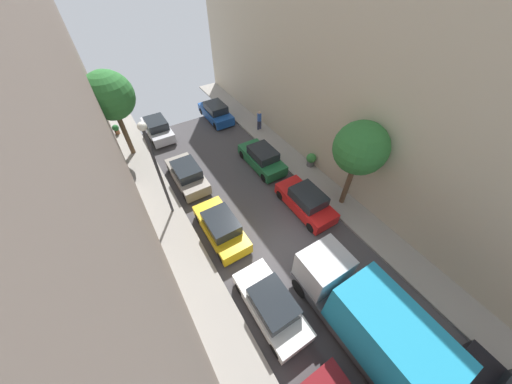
% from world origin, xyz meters
% --- Properties ---
extents(ground, '(32.00, 32.00, 0.00)m').
position_xyz_m(ground, '(0.00, 0.00, 0.00)').
color(ground, '#423F42').
extents(sidewalk_left, '(2.00, 44.00, 0.15)m').
position_xyz_m(sidewalk_left, '(-5.00, 0.00, 0.07)').
color(sidewalk_left, gray).
rests_on(sidewalk_left, ground).
extents(sidewalk_right, '(2.00, 44.00, 0.15)m').
position_xyz_m(sidewalk_right, '(5.00, 0.00, 0.07)').
color(sidewalk_right, gray).
rests_on(sidewalk_right, ground).
extents(building_right, '(6.00, 44.00, 14.24)m').
position_xyz_m(building_right, '(9.00, 0.00, 7.12)').
color(building_right, beige).
rests_on(building_right, ground).
extents(parked_car_left_2, '(1.78, 4.20, 1.57)m').
position_xyz_m(parked_car_left_2, '(-2.70, -2.28, 0.72)').
color(parked_car_left_2, white).
rests_on(parked_car_left_2, ground).
extents(parked_car_left_3, '(1.78, 4.20, 1.57)m').
position_xyz_m(parked_car_left_3, '(-2.70, 2.85, 0.72)').
color(parked_car_left_3, gold).
rests_on(parked_car_left_3, ground).
extents(parked_car_left_4, '(1.78, 4.20, 1.57)m').
position_xyz_m(parked_car_left_4, '(-2.70, 8.12, 0.72)').
color(parked_car_left_4, gray).
rests_on(parked_car_left_4, ground).
extents(parked_car_left_5, '(1.78, 4.20, 1.57)m').
position_xyz_m(parked_car_left_5, '(-2.70, 15.01, 0.72)').
color(parked_car_left_5, silver).
rests_on(parked_car_left_5, ground).
extents(parked_car_right_1, '(1.78, 4.20, 1.57)m').
position_xyz_m(parked_car_right_1, '(2.70, 1.83, 0.72)').
color(parked_car_right_1, red).
rests_on(parked_car_right_1, ground).
extents(parked_car_right_2, '(1.78, 4.20, 1.57)m').
position_xyz_m(parked_car_right_2, '(2.70, 6.91, 0.72)').
color(parked_car_right_2, '#1E6638').
rests_on(parked_car_right_2, ground).
extents(parked_car_right_3, '(1.78, 4.20, 1.57)m').
position_xyz_m(parked_car_right_3, '(2.70, 14.82, 0.72)').
color(parked_car_right_3, '#194799').
rests_on(parked_car_right_3, ground).
extents(delivery_truck, '(2.26, 6.60, 3.38)m').
position_xyz_m(delivery_truck, '(0.00, -5.04, 1.79)').
color(delivery_truck, '#4C4C51').
rests_on(delivery_truck, ground).
extents(pedestrian, '(0.40, 0.36, 1.72)m').
position_xyz_m(pedestrian, '(5.10, 11.10, 1.07)').
color(pedestrian, '#2D334C').
rests_on(pedestrian, sidewalk_right).
extents(street_tree_0, '(3.24, 3.24, 6.33)m').
position_xyz_m(street_tree_0, '(-5.24, 13.51, 4.82)').
color(street_tree_0, brown).
rests_on(street_tree_0, sidewalk_left).
extents(street_tree_1, '(2.95, 2.95, 5.76)m').
position_xyz_m(street_tree_1, '(5.08, 0.96, 4.40)').
color(street_tree_1, brown).
rests_on(street_tree_1, sidewalk_right).
extents(potted_plant_0, '(0.54, 0.54, 0.84)m').
position_xyz_m(potted_plant_0, '(-5.73, 16.95, 0.62)').
color(potted_plant_0, brown).
rests_on(potted_plant_0, sidewalk_left).
extents(potted_plant_1, '(0.71, 0.71, 1.05)m').
position_xyz_m(potted_plant_1, '(5.68, 4.87, 0.73)').
color(potted_plant_1, slate).
rests_on(potted_plant_1, sidewalk_right).
extents(lamp_post, '(0.44, 0.44, 6.31)m').
position_xyz_m(lamp_post, '(-4.60, 6.04, 4.23)').
color(lamp_post, '#333338').
rests_on(lamp_post, sidewalk_left).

